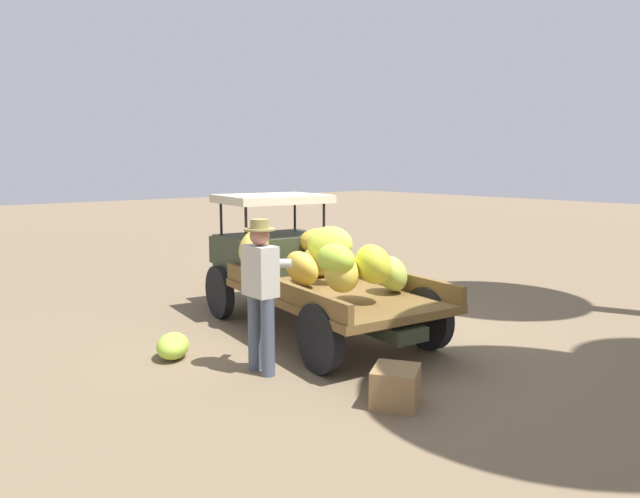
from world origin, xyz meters
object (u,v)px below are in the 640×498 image
truck (299,264)px  loose_banana_bunch (173,346)px  wooden_crate (396,386)px  farmer (261,286)px

truck → loose_banana_bunch: truck is taller
truck → wooden_crate: (-2.83, 1.00, -0.70)m
truck → loose_banana_bunch: bearing=102.9°
farmer → loose_banana_bunch: (1.07, 0.55, -0.82)m
farmer → wooden_crate: farmer is taller
truck → loose_banana_bunch: (-0.20, 2.05, -0.73)m
farmer → wooden_crate: 1.82m
truck → farmer: 1.96m
loose_banana_bunch → truck: bearing=-84.4°
farmer → wooden_crate: bearing=-72.4°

